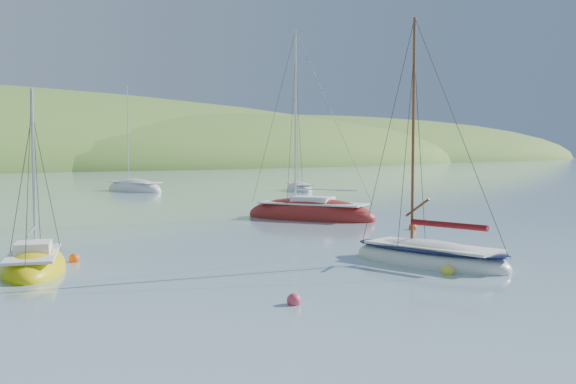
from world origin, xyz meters
TOP-DOWN VIEW (x-y plane):
  - ground at (0.00, 0.00)m, footprint 700.00×700.00m
  - daysailer_white at (3.74, 1.42)m, footprint 3.28×7.12m
  - sloop_red at (11.18, 16.94)m, footprint 6.56×9.55m
  - sailboat_yellow at (-8.96, 10.04)m, footprint 4.37×6.13m
  - distant_sloop_b at (15.37, 50.97)m, footprint 4.41×9.28m
  - distant_sloop_d at (29.88, 39.76)m, footprint 4.88×6.95m
  - mooring_buoys at (1.22, 4.80)m, footprint 19.50×11.81m

SIDE VIEW (x-z plane):
  - ground at x=0.00m, z-range 0.00..0.00m
  - mooring_buoys at x=1.22m, z-range -0.12..0.36m
  - distant_sloop_d at x=29.88m, z-range -4.54..4.87m
  - sailboat_yellow at x=-8.96m, z-range -3.61..3.96m
  - distant_sloop_b at x=15.37m, z-range -6.16..6.57m
  - daysailer_white at x=3.74m, z-range -5.05..5.52m
  - sloop_red at x=11.18m, z-range -6.47..6.95m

